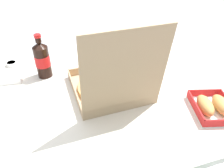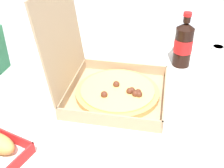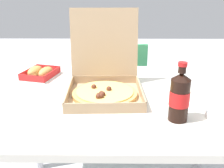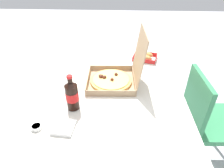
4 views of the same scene
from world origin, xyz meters
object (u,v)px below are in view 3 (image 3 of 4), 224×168
at_px(pizza_box_open, 105,84).
at_px(napkin_pile, 224,120).
at_px(cola_bottle, 179,97).
at_px(paper_menu, 190,85).
at_px(bread_side_box, 40,72).
at_px(chair, 119,88).

bearing_deg(pizza_box_open, napkin_pile, -29.85).
relative_size(pizza_box_open, cola_bottle, 1.72).
bearing_deg(pizza_box_open, cola_bottle, -40.40).
distance_m(pizza_box_open, paper_menu, 0.45).
bearing_deg(paper_menu, pizza_box_open, -148.46).
bearing_deg(bread_side_box, cola_bottle, -36.66).
distance_m(bread_side_box, napkin_pile, 0.95).
relative_size(chair, bread_side_box, 3.74).
bearing_deg(cola_bottle, pizza_box_open, 139.60).
bearing_deg(pizza_box_open, chair, 83.45).
relative_size(chair, pizza_box_open, 2.15).
xyz_separation_m(chair, bread_side_box, (-0.44, -0.44, 0.27)).
bearing_deg(chair, paper_menu, -57.92).
bearing_deg(napkin_pile, pizza_box_open, 150.15).
height_order(pizza_box_open, paper_menu, pizza_box_open).
height_order(chair, bread_side_box, chair).
bearing_deg(chair, pizza_box_open, -96.55).
height_order(bread_side_box, paper_menu, bread_side_box).
distance_m(chair, paper_menu, 0.70).
relative_size(bread_side_box, paper_menu, 1.06).
distance_m(paper_menu, napkin_pile, 0.38).
bearing_deg(bread_side_box, pizza_box_open, -33.47).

